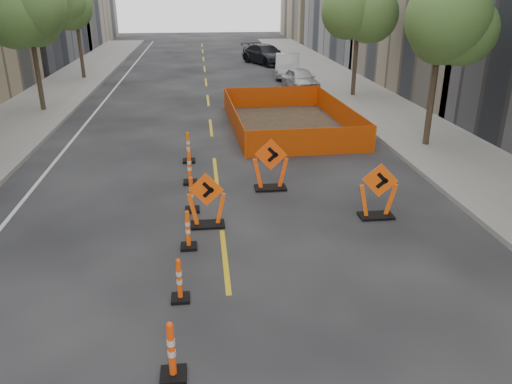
{
  "coord_description": "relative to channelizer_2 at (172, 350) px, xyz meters",
  "views": [
    {
      "loc": [
        -0.41,
        -6.19,
        5.85
      ],
      "look_at": [
        0.88,
        5.38,
        1.1
      ],
      "focal_mm": 35.0,
      "sensor_mm": 36.0,
      "label": 1
    }
  ],
  "objects": [
    {
      "name": "channelizer_2",
      "position": [
        0.0,
        0.0,
        0.0
      ],
      "size": [
        0.42,
        0.42,
        1.08
      ],
      "primitive_type": null,
      "color": "#FB3F0A",
      "rests_on": "ground"
    },
    {
      "name": "safety_fence",
      "position": [
        4.53,
        15.43,
        -0.01
      ],
      "size": [
        5.29,
        8.67,
        1.06
      ],
      "primitive_type": null,
      "rotation": [
        0.0,
        0.0,
        0.04
      ],
      "color": "#EE4D0C",
      "rests_on": "ground"
    },
    {
      "name": "tree_l_c",
      "position": [
        -7.36,
        19.72,
        3.99
      ],
      "size": [
        2.8,
        2.8,
        5.95
      ],
      "color": "#382B1E",
      "rests_on": "ground"
    },
    {
      "name": "channelizer_6",
      "position": [
        0.18,
        8.75,
        0.02
      ],
      "size": [
        0.44,
        0.44,
        1.11
      ],
      "primitive_type": null,
      "color": "#F14D0A",
      "rests_on": "ground"
    },
    {
      "name": "parked_car_near",
      "position": [
        6.85,
        24.32,
        0.12
      ],
      "size": [
        2.1,
        4.06,
        1.32
      ],
      "primitive_type": "imported",
      "rotation": [
        0.0,
        0.0,
        0.14
      ],
      "color": "silver",
      "rests_on": "ground"
    },
    {
      "name": "chevron_sign_center",
      "position": [
        2.69,
        7.97,
        0.29
      ],
      "size": [
        1.19,
        0.83,
        1.65
      ],
      "primitive_type": null,
      "rotation": [
        0.0,
        0.0,
        -0.16
      ],
      "color": "#FF490A",
      "rests_on": "ground"
    },
    {
      "name": "tree_l_d",
      "position": [
        -7.36,
        29.72,
        3.99
      ],
      "size": [
        2.8,
        2.8,
        5.95
      ],
      "color": "#382B1E",
      "rests_on": "ground"
    },
    {
      "name": "channelizer_7",
      "position": [
        0.11,
        10.94,
        0.03
      ],
      "size": [
        0.45,
        0.45,
        1.13
      ],
      "primitive_type": null,
      "color": "#DE5C09",
      "rests_on": "ground"
    },
    {
      "name": "chevron_sign_left",
      "position": [
        0.67,
        5.55,
        0.22
      ],
      "size": [
        1.09,
        0.76,
        1.51
      ],
      "primitive_type": null,
      "rotation": [
        0.0,
        0.0,
        -0.17
      ],
      "color": "#FF520A",
      "rests_on": "ground"
    },
    {
      "name": "tree_r_b",
      "position": [
        9.44,
        11.72,
        3.99
      ],
      "size": [
        2.8,
        2.8,
        5.95
      ],
      "color": "#382B1E",
      "rests_on": "ground"
    },
    {
      "name": "channelizer_4",
      "position": [
        0.19,
        4.37,
        -0.04
      ],
      "size": [
        0.39,
        0.39,
        1.0
      ],
      "primitive_type": null,
      "color": "#E24E09",
      "rests_on": "ground"
    },
    {
      "name": "channelizer_5",
      "position": [
        0.26,
        6.56,
        -0.02
      ],
      "size": [
        0.41,
        0.41,
        1.04
      ],
      "primitive_type": null,
      "color": "#F5490A",
      "rests_on": "ground"
    },
    {
      "name": "chevron_sign_right",
      "position": [
        5.31,
        5.58,
        0.25
      ],
      "size": [
        1.17,
        0.87,
        1.58
      ],
      "primitive_type": null,
      "rotation": [
        0.0,
        0.0,
        -0.25
      ],
      "color": "#F4500A",
      "rests_on": "ground"
    },
    {
      "name": "tree_r_c",
      "position": [
        9.44,
        21.72,
        3.99
      ],
      "size": [
        2.8,
        2.8,
        5.95
      ],
      "color": "#382B1E",
      "rests_on": "ground"
    },
    {
      "name": "parked_car_far",
      "position": [
        6.19,
        35.98,
        0.25
      ],
      "size": [
        4.19,
        5.85,
        1.57
      ],
      "primitive_type": "imported",
      "rotation": [
        0.0,
        0.0,
        0.41
      ],
      "color": "black",
      "rests_on": "ground"
    },
    {
      "name": "parked_car_mid",
      "position": [
        6.88,
        29.34,
        0.24
      ],
      "size": [
        2.41,
        4.96,
        1.57
      ],
      "primitive_type": "imported",
      "rotation": [
        0.0,
        0.0,
        -0.16
      ],
      "color": "#9C9DA2",
      "rests_on": "ground"
    },
    {
      "name": "channelizer_3",
      "position": [
        0.05,
        2.19,
        -0.06
      ],
      "size": [
        0.38,
        0.38,
        0.95
      ],
      "primitive_type": null,
      "color": "#EC4709",
      "rests_on": "ground"
    },
    {
      "name": "sidewalk_right",
      "position": [
        10.04,
        11.72,
        -0.46
      ],
      "size": [
        4.0,
        90.0,
        0.15
      ],
      "primitive_type": "cube",
      "color": "gray",
      "rests_on": "ground"
    },
    {
      "name": "ground_plane",
      "position": [
        1.04,
        -0.28,
        -0.54
      ],
      "size": [
        140.0,
        140.0,
        0.0
      ],
      "primitive_type": "plane",
      "color": "black"
    }
  ]
}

